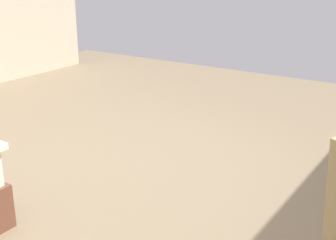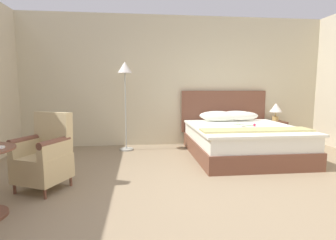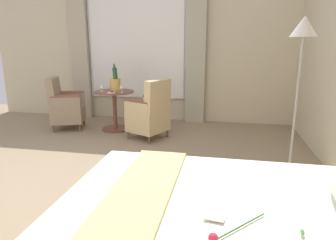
# 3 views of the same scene
# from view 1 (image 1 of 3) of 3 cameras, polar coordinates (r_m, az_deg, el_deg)

# --- Properties ---
(ground_plane) EXTENTS (8.13, 8.13, 0.00)m
(ground_plane) POSITION_cam_1_polar(r_m,az_deg,el_deg) (3.56, -6.54, -7.96)
(ground_plane) COLOR #917D60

